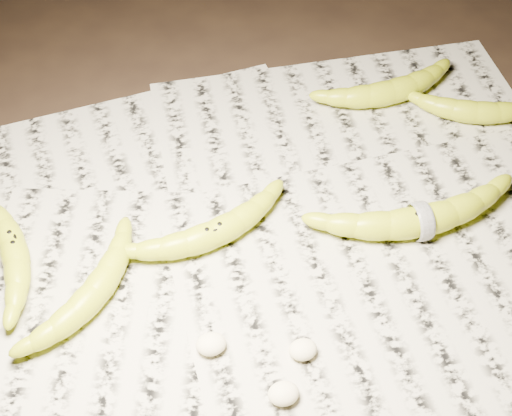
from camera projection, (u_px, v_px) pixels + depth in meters
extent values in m
plane|color=black|center=(242.00, 241.00, 0.92)|extent=(3.00, 3.00, 0.00)
cube|color=#B8B39E|center=(259.00, 244.00, 0.91)|extent=(0.90, 0.70, 0.01)
torus|color=white|center=(421.00, 219.00, 0.90)|extent=(0.00, 0.05, 0.05)
ellipsoid|color=#FFEEC5|center=(211.00, 342.00, 0.80)|extent=(0.04, 0.03, 0.02)
ellipsoid|color=#FFEEC5|center=(284.00, 392.00, 0.76)|extent=(0.03, 0.03, 0.02)
ellipsoid|color=#FFEEC5|center=(303.00, 348.00, 0.80)|extent=(0.03, 0.03, 0.02)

